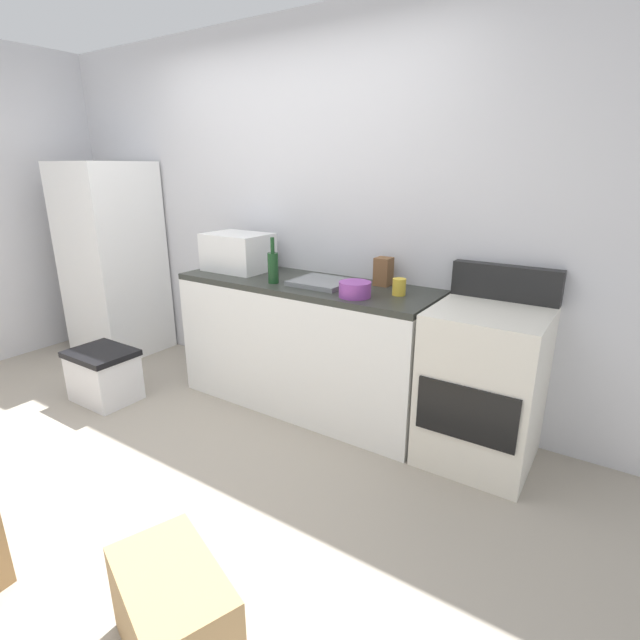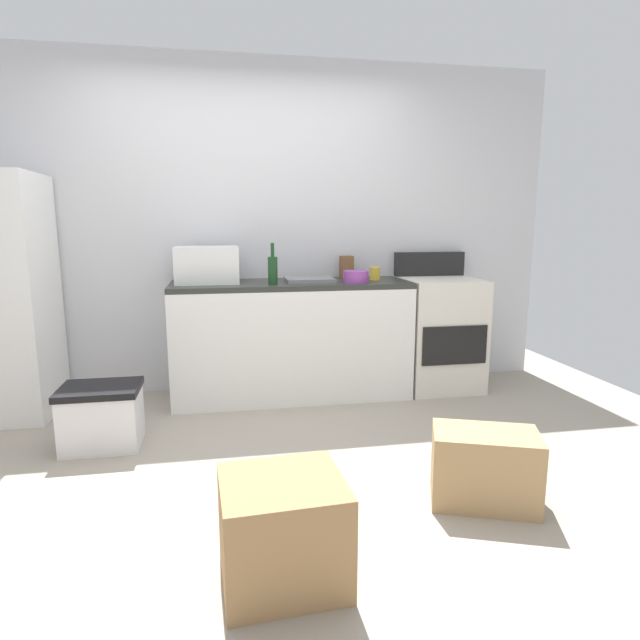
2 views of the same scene
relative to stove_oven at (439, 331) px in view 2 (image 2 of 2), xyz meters
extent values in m
plane|color=#9E9384|center=(-1.52, -1.21, -0.47)|extent=(6.00, 6.00, 0.00)
cube|color=silver|center=(-1.52, 0.34, 0.83)|extent=(5.00, 0.10, 2.60)
cube|color=white|center=(-1.22, -0.01, -0.04)|extent=(1.80, 0.60, 0.86)
cube|color=#2D302B|center=(-1.22, -0.01, 0.41)|extent=(1.80, 0.60, 0.04)
cube|color=silver|center=(0.00, -0.01, -0.02)|extent=(0.60, 0.60, 0.90)
cube|color=black|center=(0.00, -0.31, -0.05)|extent=(0.52, 0.02, 0.30)
cube|color=black|center=(0.00, 0.25, 0.53)|extent=(0.60, 0.08, 0.20)
cube|color=white|center=(-1.84, 0.03, 0.57)|extent=(0.46, 0.34, 0.27)
cube|color=slate|center=(-1.08, -0.02, 0.45)|extent=(0.36, 0.32, 0.03)
cylinder|color=#193F1E|center=(-1.37, -0.15, 0.53)|extent=(0.07, 0.07, 0.20)
cylinder|color=#193F1E|center=(-1.37, -0.15, 0.68)|extent=(0.03, 0.03, 0.10)
cylinder|color=gold|center=(-0.55, 0.01, 0.48)|extent=(0.08, 0.08, 0.10)
cube|color=brown|center=(-0.74, 0.19, 0.52)|extent=(0.10, 0.10, 0.18)
cylinder|color=purple|center=(-0.75, -0.16, 0.48)|extent=(0.19, 0.19, 0.09)
cube|color=tan|center=(-0.51, -1.79, -0.29)|extent=(0.57, 0.45, 0.36)
cube|color=#A37A4C|center=(-1.53, -2.17, -0.26)|extent=(0.48, 0.45, 0.40)
cube|color=silver|center=(-2.47, -0.77, -0.30)|extent=(0.44, 0.34, 0.34)
cube|color=black|center=(-2.47, -0.77, -0.11)|extent=(0.46, 0.36, 0.04)
camera|label=1|loc=(0.58, -2.55, 1.17)|focal=26.86mm
camera|label=2|loc=(-1.72, -3.96, 0.87)|focal=29.40mm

